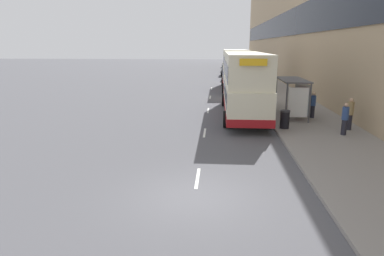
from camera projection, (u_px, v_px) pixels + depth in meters
name	position (u px, v px, depth m)	size (l,w,h in m)	color
ground_plane	(195.00, 197.00, 11.12)	(220.00, 220.00, 0.00)	#515156
pavement	(259.00, 80.00, 47.94)	(5.00, 93.00, 0.14)	gray
terrace_facade	(292.00, 19.00, 45.74)	(3.10, 93.00, 16.30)	tan
lane_mark_0	(198.00, 178.00, 12.66)	(0.12, 2.00, 0.01)	silver
lane_mark_1	(205.00, 133.00, 19.20)	(0.12, 2.00, 0.01)	silver
lane_mark_2	(208.00, 110.00, 25.73)	(0.12, 2.00, 0.01)	silver
lane_mark_3	(210.00, 97.00, 32.27)	(0.12, 2.00, 0.01)	silver
lane_mark_4	(212.00, 88.00, 38.81)	(0.12, 2.00, 0.01)	silver
bus_shelter	(296.00, 91.00, 22.29)	(1.60, 4.20, 2.48)	#4C4C51
double_decker_bus_near	(244.00, 83.00, 23.26)	(2.85, 11.44, 4.30)	beige
double_decker_bus_ahead	(235.00, 69.00, 37.40)	(2.85, 10.08, 4.30)	beige
car_0	(227.00, 71.00, 54.17)	(1.95, 4.58, 1.73)	black
car_1	(227.00, 67.00, 63.31)	(1.95, 3.96, 1.65)	black
car_2	(231.00, 74.00, 47.56)	(2.09, 4.23, 1.85)	navy
car_3	(227.00, 64.00, 74.53)	(1.99, 4.16, 1.71)	#B7B799
pedestrian_at_shelter	(313.00, 105.00, 22.32)	(0.33, 0.33, 1.69)	#23232D
pedestrian_1	(350.00, 114.00, 19.14)	(0.36, 0.36, 1.81)	#23232D
pedestrian_2	(345.00, 119.00, 18.05)	(0.34, 0.34, 1.72)	#23232D
litter_bin	(285.00, 119.00, 19.55)	(0.55, 0.55, 1.05)	black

